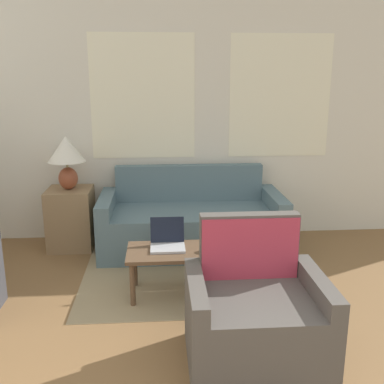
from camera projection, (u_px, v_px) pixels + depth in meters
name	position (u px, v px, depth m)	size (l,w,h in m)	color
wall_back	(219.00, 119.00, 4.89)	(6.92, 0.06, 2.60)	silver
rug	(189.00, 268.00, 4.24)	(1.93, 1.84, 0.01)	#9E8966
couch	(191.00, 223.00, 4.71)	(1.87, 0.84, 0.83)	slate
armchair	(255.00, 318.00, 2.84)	(0.85, 0.70, 0.90)	#514C47
side_table	(71.00, 218.00, 4.71)	(0.45, 0.45, 0.63)	#937551
table_lamp	(67.00, 155.00, 4.54)	(0.38, 0.38, 0.55)	brown
coffee_table	(193.00, 255.00, 3.69)	(1.07, 0.45, 0.39)	brown
laptop	(168.00, 241.00, 3.72)	(0.28, 0.27, 0.23)	#B7B7BC
cup_navy	(211.00, 245.00, 3.65)	(0.08, 0.08, 0.09)	#B23D38
snack_bowl	(225.00, 242.00, 3.76)	(0.21, 0.21, 0.06)	#B23D38
tv_remote	(244.00, 250.00, 3.64)	(0.09, 0.16, 0.02)	black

